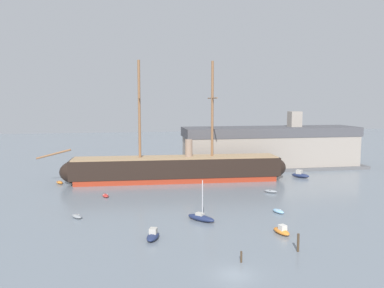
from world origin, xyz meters
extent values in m
plane|color=slate|center=(0.00, 0.00, 0.00)|extent=(400.00, 400.00, 0.00)
cube|color=maroon|center=(0.63, 51.26, 0.61)|extent=(47.39, 9.22, 1.23)
cube|color=black|center=(0.63, 51.26, 3.42)|extent=(49.37, 9.60, 4.38)
ellipsoid|color=black|center=(-21.93, 52.29, 2.80)|extent=(9.13, 7.02, 5.61)
ellipsoid|color=black|center=(23.18, 50.23, 2.80)|extent=(9.13, 7.02, 5.61)
cube|color=#9E7F5B|center=(0.63, 51.26, 5.74)|extent=(48.36, 8.97, 0.26)
cylinder|color=brown|center=(-7.95, 51.65, 17.00)|extent=(0.61, 0.61, 22.79)
cylinder|color=brown|center=(-7.95, 51.65, 19.74)|extent=(0.78, 11.78, 0.25)
cylinder|color=brown|center=(9.21, 50.87, 17.00)|extent=(0.61, 0.61, 22.79)
cylinder|color=brown|center=(9.21, 50.87, 19.74)|extent=(0.78, 11.78, 0.25)
cylinder|color=brown|center=(-27.44, 52.55, 7.03)|extent=(7.77, 0.79, 2.33)
cylinder|color=gray|center=(3.57, 51.13, 7.80)|extent=(1.75, 1.75, 4.38)
ellipsoid|color=#1E284C|center=(-8.04, 12.72, 0.42)|extent=(2.61, 3.94, 0.85)
cube|color=#B2ADA3|center=(-7.96, 12.96, 1.10)|extent=(1.29, 1.37, 0.85)
ellipsoid|color=orange|center=(10.43, 11.70, 0.39)|extent=(2.11, 3.56, 0.78)
cube|color=beige|center=(10.49, 11.48, 1.01)|extent=(1.11, 1.19, 0.78)
ellipsoid|color=#1E284C|center=(0.21, 19.73, 0.49)|extent=(4.55, 4.82, 0.97)
cube|color=#B2ADA3|center=(0.04, 19.92, 1.03)|extent=(1.48, 1.51, 0.51)
cylinder|color=silver|center=(0.38, 19.54, 3.71)|extent=(0.13, 0.13, 5.87)
ellipsoid|color=gray|center=(-19.56, 24.88, 0.29)|extent=(2.30, 2.61, 0.58)
cube|color=#B2ADA3|center=(-19.56, 24.88, 0.51)|extent=(0.87, 0.71, 0.09)
ellipsoid|color=#7FB2D6|center=(14.16, 21.80, 0.31)|extent=(1.87, 2.81, 0.61)
cube|color=beige|center=(14.16, 21.80, 0.54)|extent=(0.98, 0.52, 0.09)
ellipsoid|color=#B22D28|center=(-15.50, 38.43, 0.29)|extent=(1.68, 2.67, 0.59)
cube|color=beige|center=(-15.50, 38.43, 0.51)|extent=(0.95, 0.46, 0.09)
ellipsoid|color=gray|center=(18.37, 36.07, 0.32)|extent=(2.84, 2.59, 0.64)
cube|color=#4C4C51|center=(18.37, 36.07, 0.56)|extent=(0.81, 0.93, 0.10)
ellipsoid|color=orange|center=(-26.47, 53.19, 0.31)|extent=(2.30, 2.80, 0.61)
cube|color=#4C4C51|center=(-26.47, 53.19, 0.54)|extent=(0.94, 0.70, 0.09)
ellipsoid|color=#1E284C|center=(31.74, 50.11, 0.52)|extent=(4.39, 4.56, 1.04)
cube|color=#B2ADA3|center=(31.53, 50.34, 1.36)|extent=(1.82, 1.83, 1.04)
cylinder|color=#423323|center=(1.71, 3.10, 0.68)|extent=(0.25, 0.25, 1.37)
cylinder|color=#423323|center=(9.85, 5.07, 1.17)|extent=(0.31, 0.31, 2.35)
cube|color=#565659|center=(29.45, 64.61, 0.40)|extent=(53.61, 14.20, 0.80)
cube|color=gray|center=(29.45, 64.61, 4.98)|extent=(48.74, 11.83, 8.36)
cube|color=#47474C|center=(29.45, 64.61, 10.44)|extent=(49.71, 12.07, 2.57)
cube|color=gray|center=(36.48, 64.61, 13.90)|extent=(3.20, 3.20, 4.36)
camera|label=1|loc=(-11.94, -39.86, 19.19)|focal=36.60mm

